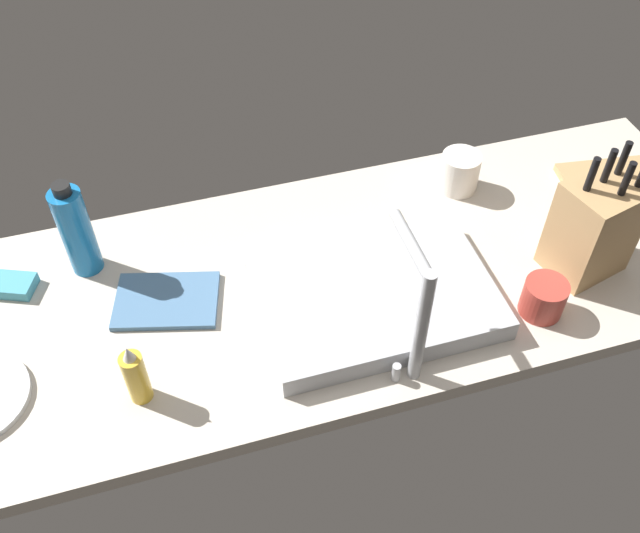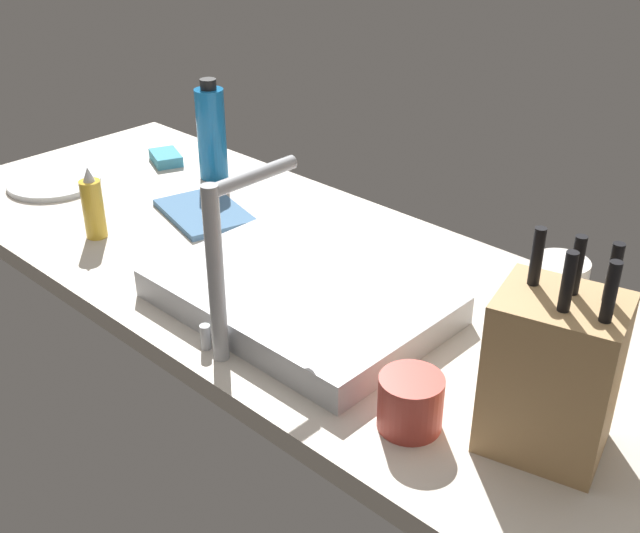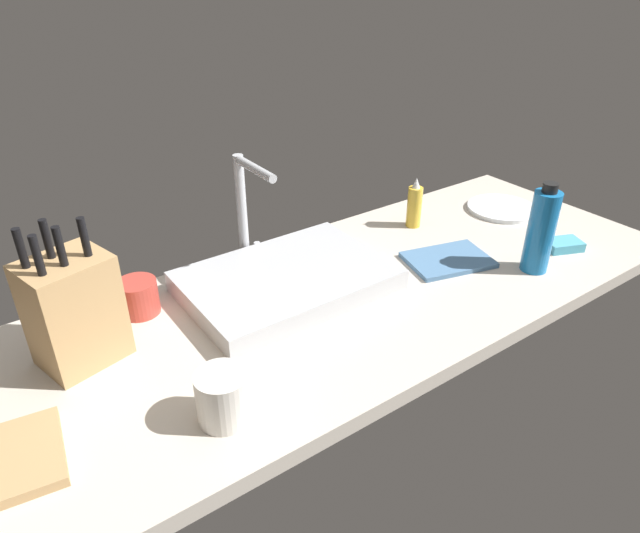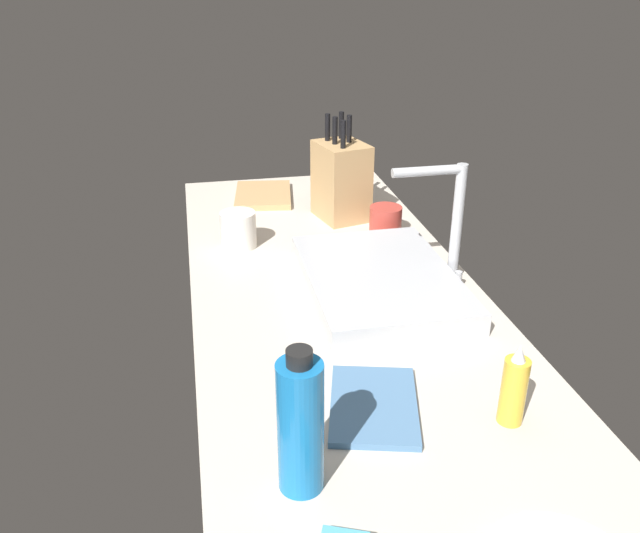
{
  "view_description": "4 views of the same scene",
  "coord_description": "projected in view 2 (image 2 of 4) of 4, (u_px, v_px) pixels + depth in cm",
  "views": [
    {
      "loc": [
        29.64,
        90.66,
        110.75
      ],
      "look_at": [
        3.24,
        1.94,
        10.1
      ],
      "focal_mm": 39.35,
      "sensor_mm": 36.0,
      "label": 1
    },
    {
      "loc": [
        -82.86,
        85.22,
        70.63
      ],
      "look_at": [
        -5.57,
        3.81,
        9.11
      ],
      "focal_mm": 44.09,
      "sensor_mm": 36.0,
      "label": 2
    },
    {
      "loc": [
        -63.44,
        -84.68,
        72.45
      ],
      "look_at": [
        -1.45,
        2.51,
        11.08
      ],
      "focal_mm": 31.79,
      "sensor_mm": 36.0,
      "label": 3
    },
    {
      "loc": [
        115.28,
        -28.85,
        70.47
      ],
      "look_at": [
        -4.64,
        -4.41,
        11.29
      ],
      "focal_mm": 36.47,
      "sensor_mm": 36.0,
      "label": 4
    }
  ],
  "objects": [
    {
      "name": "dish_towel",
      "position": [
        204.0,
        212.0,
        1.58
      ],
      "size": [
        23.1,
        18.72,
        1.2
      ],
      "primitive_type": "cube",
      "rotation": [
        0.0,
        0.0,
        -0.26
      ],
      "color": "teal",
      "rests_on": "countertop_slab"
    },
    {
      "name": "coffee_mug",
      "position": [
        558.0,
        286.0,
        1.25
      ],
      "size": [
        8.94,
        8.94,
        9.11
      ],
      "primitive_type": "cylinder",
      "color": "silver",
      "rests_on": "countertop_slab"
    },
    {
      "name": "countertop_slab",
      "position": [
        312.0,
        285.0,
        1.37
      ],
      "size": [
        178.68,
        63.05,
        3.5
      ],
      "primitive_type": "cube",
      "color": "beige",
      "rests_on": "ground"
    },
    {
      "name": "soap_bottle",
      "position": [
        93.0,
        207.0,
        1.47
      ],
      "size": [
        4.02,
        4.02,
        14.17
      ],
      "color": "gold",
      "rests_on": "countertop_slab"
    },
    {
      "name": "ceramic_cup",
      "position": [
        410.0,
        402.0,
        1.0
      ],
      "size": [
        8.44,
        8.44,
        7.54
      ],
      "primitive_type": "cylinder",
      "color": "#B23D33",
      "rests_on": "countertop_slab"
    },
    {
      "name": "dish_sponge",
      "position": [
        166.0,
        158.0,
        1.84
      ],
      "size": [
        10.61,
        8.99,
        2.4
      ],
      "primitive_type": "cube",
      "rotation": [
        0.0,
        0.0,
        -0.39
      ],
      "color": "#4CA3BC",
      "rests_on": "countertop_slab"
    },
    {
      "name": "faucet",
      "position": [
        225.0,
        253.0,
        1.09
      ],
      "size": [
        5.5,
        16.48,
        27.31
      ],
      "color": "#B7BABF",
      "rests_on": "countertop_slab"
    },
    {
      "name": "dinner_plate",
      "position": [
        54.0,
        182.0,
        1.72
      ],
      "size": [
        20.02,
        20.02,
        1.2
      ],
      "primitive_type": "cylinder",
      "color": "white",
      "rests_on": "countertop_slab"
    },
    {
      "name": "water_bottle",
      "position": [
        211.0,
        133.0,
        1.72
      ],
      "size": [
        6.35,
        6.35,
        22.21
      ],
      "color": "#1970B7",
      "rests_on": "countertop_slab"
    },
    {
      "name": "knife_block",
      "position": [
        552.0,
        373.0,
        0.94
      ],
      "size": [
        17.1,
        15.09,
        28.38
      ],
      "rotation": [
        0.0,
        0.0,
        0.25
      ],
      "color": "tan",
      "rests_on": "countertop_slab"
    },
    {
      "name": "sink_basin",
      "position": [
        299.0,
        296.0,
        1.26
      ],
      "size": [
        45.38,
        31.28,
        4.74
      ],
      "primitive_type": "cube",
      "color": "#B7BABF",
      "rests_on": "countertop_slab"
    }
  ]
}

